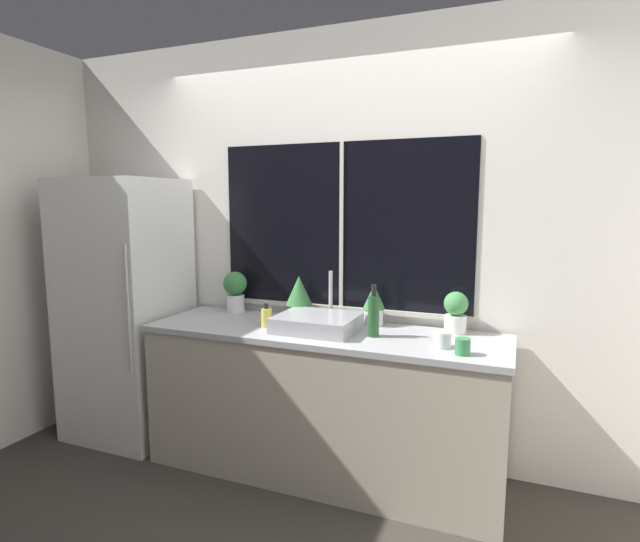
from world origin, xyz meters
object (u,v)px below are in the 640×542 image
(sink, at_px, (317,322))
(mug_white, at_px, (442,340))
(mug_green, at_px, (463,346))
(potted_plant_far_left, at_px, (235,289))
(potted_plant_center_left, at_px, (299,293))
(potted_plant_center_right, at_px, (374,303))
(refrigerator, at_px, (126,309))
(soap_bottle, at_px, (266,317))
(bottle_tall, at_px, (373,315))
(potted_plant_far_right, at_px, (456,311))

(sink, height_order, mug_white, sink)
(mug_white, bearing_deg, mug_green, -38.15)
(potted_plant_far_left, height_order, mug_white, potted_plant_far_left)
(potted_plant_center_left, distance_m, potted_plant_center_right, 0.50)
(refrigerator, height_order, sink, refrigerator)
(potted_plant_center_left, relative_size, soap_bottle, 1.95)
(bottle_tall, relative_size, mug_green, 3.56)
(sink, distance_m, mug_white, 0.74)
(potted_plant_center_left, bearing_deg, potted_plant_center_right, -0.00)
(potted_plant_center_right, distance_m, mug_white, 0.57)
(potted_plant_center_left, bearing_deg, mug_green, -21.26)
(bottle_tall, relative_size, mug_white, 3.27)
(potted_plant_far_right, relative_size, mug_green, 2.91)
(potted_plant_center_left, relative_size, mug_green, 3.35)
(refrigerator, relative_size, potted_plant_far_right, 7.47)
(refrigerator, relative_size, soap_bottle, 12.61)
(sink, xyz_separation_m, potted_plant_far_right, (0.76, 0.24, 0.08))
(sink, relative_size, potted_plant_center_left, 1.67)
(potted_plant_far_left, height_order, soap_bottle, potted_plant_far_left)
(refrigerator, distance_m, mug_white, 2.18)
(mug_white, bearing_deg, refrigerator, 177.40)
(sink, bearing_deg, mug_white, -6.84)
(sink, bearing_deg, potted_plant_center_right, 41.44)
(potted_plant_center_left, bearing_deg, mug_white, -18.98)
(potted_plant_far_left, xyz_separation_m, potted_plant_center_left, (0.48, 0.00, 0.00))
(sink, distance_m, bottle_tall, 0.35)
(sink, bearing_deg, potted_plant_far_left, 160.97)
(potted_plant_center_right, bearing_deg, potted_plant_far_left, 180.00)
(potted_plant_center_right, bearing_deg, mug_green, -36.14)
(potted_plant_far_right, height_order, bottle_tall, bottle_tall)
(potted_plant_center_left, xyz_separation_m, soap_bottle, (-0.09, -0.28, -0.10))
(potted_plant_far_left, distance_m, soap_bottle, 0.49)
(potted_plant_center_left, bearing_deg, refrigerator, -169.29)
(potted_plant_center_left, height_order, potted_plant_far_right, potted_plant_center_left)
(potted_plant_far_right, relative_size, mug_white, 2.67)
(refrigerator, distance_m, mug_green, 2.30)
(potted_plant_center_right, bearing_deg, potted_plant_far_right, 0.00)
(bottle_tall, distance_m, mug_white, 0.41)
(potted_plant_center_right, height_order, bottle_tall, bottle_tall)
(refrigerator, relative_size, potted_plant_far_left, 6.41)
(potted_plant_center_right, relative_size, mug_white, 2.80)
(potted_plant_far_right, bearing_deg, sink, -162.31)
(mug_green, bearing_deg, refrigerator, 175.38)
(refrigerator, bearing_deg, mug_white, -2.60)
(potted_plant_center_right, bearing_deg, refrigerator, -172.36)
(potted_plant_center_left, distance_m, soap_bottle, 0.31)
(sink, height_order, soap_bottle, sink)
(bottle_tall, bearing_deg, soap_bottle, -177.70)
(sink, relative_size, mug_white, 5.13)
(potted_plant_far_left, relative_size, bottle_tall, 0.95)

